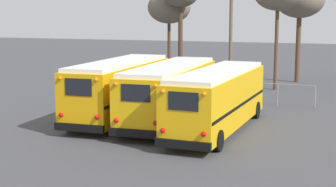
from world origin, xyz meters
The scene contains 8 objects.
ground_plane centered at (0.00, 0.00, 0.00)m, with size 160.00×160.00×0.00m, color #424247.
school_bus_0 centered at (-2.95, 0.14, 1.76)m, with size 3.01×10.00×3.24m.
school_bus_1 centered at (0.00, 0.30, 1.71)m, with size 3.08×10.64×3.13m.
school_bus_2 centered at (2.95, -0.83, 1.67)m, with size 2.66×10.40×3.07m.
utility_pole centered at (0.40, 11.93, 4.13)m, with size 1.80×0.25×7.87m.
bare_tree_2 centered at (4.41, 19.60, 6.92)m, with size 4.13×4.13×8.54m.
bare_tree_3 centered at (-5.55, 14.86, 6.29)m, with size 3.53×3.53×7.65m.
fence_line centered at (0.00, 7.37, 0.97)m, with size 13.96×0.06×1.42m.
Camera 1 is at (9.48, -25.28, 5.79)m, focal length 55.00 mm.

